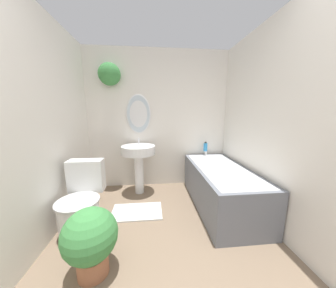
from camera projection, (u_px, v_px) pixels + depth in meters
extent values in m
cube|color=silver|center=(159.00, 120.00, 3.02)|extent=(2.56, 0.06, 2.40)
ellipsoid|color=silver|center=(138.00, 114.00, 2.92)|extent=(0.43, 0.02, 0.67)
ellipsoid|color=silver|center=(138.00, 114.00, 2.92)|extent=(0.39, 0.01, 0.63)
cylinder|color=#9E6042|center=(109.00, 69.00, 2.66)|extent=(0.16, 0.16, 0.09)
sphere|color=#3D8442|center=(109.00, 74.00, 2.68)|extent=(0.35, 0.35, 0.35)
cube|color=silver|center=(30.00, 128.00, 1.55)|extent=(0.06, 2.82, 2.40)
cube|color=silver|center=(282.00, 126.00, 1.80)|extent=(0.06, 2.82, 2.40)
cylinder|color=white|center=(80.00, 219.00, 1.84)|extent=(0.42, 0.42, 0.39)
cylinder|color=silver|center=(78.00, 202.00, 1.81)|extent=(0.45, 0.45, 0.02)
cube|color=white|center=(86.00, 175.00, 2.06)|extent=(0.41, 0.17, 0.39)
cylinder|color=white|center=(139.00, 174.00, 2.81)|extent=(0.15, 0.15, 0.67)
cylinder|color=white|center=(138.00, 150.00, 2.74)|extent=(0.55, 0.55, 0.14)
cylinder|color=silver|center=(139.00, 141.00, 2.86)|extent=(0.02, 0.02, 0.10)
cube|color=slate|center=(220.00, 187.00, 2.43)|extent=(0.72, 1.56, 0.57)
cube|color=white|center=(221.00, 169.00, 2.38)|extent=(0.62, 1.46, 0.04)
cylinder|color=silver|center=(206.00, 154.00, 3.04)|extent=(0.04, 0.04, 0.08)
cylinder|color=#2D84C6|center=(205.00, 147.00, 3.05)|extent=(0.07, 0.07, 0.15)
cylinder|color=black|center=(206.00, 143.00, 3.03)|extent=(0.04, 0.04, 0.02)
cylinder|color=#9E6042|center=(93.00, 264.00, 1.41)|extent=(0.25, 0.25, 0.18)
sphere|color=#3D8442|center=(90.00, 235.00, 1.36)|extent=(0.44, 0.44, 0.44)
cube|color=silver|center=(137.00, 212.00, 2.29)|extent=(0.67, 0.42, 0.02)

